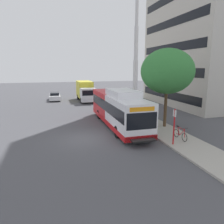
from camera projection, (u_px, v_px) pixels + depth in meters
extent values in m
plane|color=#4C4C51|center=(74.00, 117.00, 24.62)|extent=(120.00, 120.00, 0.00)
cube|color=#A8A399|center=(138.00, 116.00, 24.60)|extent=(3.00, 56.00, 0.14)
cube|color=white|center=(128.00, 115.00, 17.99)|extent=(2.54, 5.80, 2.73)
cube|color=red|center=(110.00, 104.00, 23.45)|extent=(2.54, 5.80, 2.73)
cube|color=red|center=(118.00, 120.00, 20.95)|extent=(2.57, 11.60, 0.44)
cube|color=black|center=(118.00, 105.00, 20.64)|extent=(2.58, 11.25, 0.96)
cube|color=black|center=(142.00, 121.00, 15.26)|extent=(2.34, 0.10, 1.24)
cube|color=orange|center=(142.00, 109.00, 15.07)|extent=(1.91, 0.08, 0.32)
cube|color=white|center=(123.00, 93.00, 19.01)|extent=(2.16, 4.06, 0.60)
cube|color=black|center=(143.00, 140.00, 15.16)|extent=(1.78, 0.60, 0.10)
cylinder|color=black|center=(118.00, 132.00, 17.27)|extent=(0.30, 1.00, 1.00)
cylinder|color=black|center=(143.00, 130.00, 17.88)|extent=(0.30, 1.00, 1.00)
cylinder|color=black|center=(99.00, 114.00, 23.66)|extent=(0.30, 1.00, 1.00)
cylinder|color=black|center=(119.00, 113.00, 24.27)|extent=(0.30, 1.00, 1.00)
cylinder|color=red|center=(174.00, 127.00, 15.26)|extent=(0.10, 0.10, 2.60)
cube|color=white|center=(175.00, 113.00, 15.05)|extent=(0.04, 0.36, 0.48)
torus|color=black|center=(184.00, 137.00, 16.01)|extent=(0.04, 0.66, 0.66)
torus|color=black|center=(176.00, 133.00, 17.05)|extent=(0.04, 0.66, 0.66)
cylinder|color=#B2191E|center=(182.00, 133.00, 16.29)|extent=(0.05, 0.64, 0.64)
cylinder|color=#B2191E|center=(179.00, 131.00, 16.71)|extent=(0.05, 0.34, 0.62)
cylinder|color=#B2191E|center=(181.00, 128.00, 16.36)|extent=(0.05, 0.90, 0.05)
cylinder|color=#B2191E|center=(178.00, 134.00, 16.84)|extent=(0.05, 0.45, 0.08)
cylinder|color=#B2191E|center=(185.00, 133.00, 15.97)|extent=(0.05, 0.10, 0.67)
cylinder|color=black|center=(185.00, 129.00, 15.92)|extent=(0.52, 0.03, 0.03)
cube|color=black|center=(178.00, 126.00, 16.78)|extent=(0.12, 0.24, 0.06)
cylinder|color=#4C3823|center=(165.00, 109.00, 19.89)|extent=(0.28, 0.28, 3.34)
ellipsoid|color=#337A38|center=(167.00, 71.00, 19.17)|extent=(4.76, 4.76, 4.04)
cube|color=silver|center=(55.00, 97.00, 36.94)|extent=(1.80, 4.50, 0.70)
cube|color=black|center=(55.00, 94.00, 36.93)|extent=(1.48, 2.34, 0.56)
cylinder|color=black|center=(50.00, 100.00, 35.50)|extent=(0.20, 0.64, 0.64)
cylinder|color=black|center=(60.00, 99.00, 35.93)|extent=(0.20, 0.64, 0.64)
cylinder|color=black|center=(50.00, 97.00, 38.04)|extent=(0.20, 0.64, 0.64)
cylinder|color=black|center=(59.00, 97.00, 38.47)|extent=(0.20, 0.64, 0.64)
cube|color=silver|center=(88.00, 95.00, 33.65)|extent=(2.30, 2.00, 2.10)
cube|color=yellow|center=(85.00, 89.00, 36.83)|extent=(2.30, 5.00, 2.70)
cube|color=black|center=(89.00, 93.00, 32.66)|extent=(2.07, 0.08, 0.80)
cylinder|color=black|center=(81.00, 100.00, 33.97)|extent=(0.26, 0.92, 0.92)
cylinder|color=black|center=(94.00, 100.00, 34.53)|extent=(0.26, 0.92, 0.92)
cylinder|color=black|center=(78.00, 97.00, 37.87)|extent=(0.26, 0.92, 0.92)
cylinder|color=black|center=(90.00, 96.00, 38.42)|extent=(0.26, 0.92, 0.92)
cube|color=black|center=(201.00, 93.00, 33.06)|extent=(11.86, 15.36, 1.10)
cube|color=black|center=(203.00, 72.00, 32.38)|extent=(11.86, 15.36, 1.10)
cube|color=black|center=(205.00, 49.00, 31.70)|extent=(11.86, 15.36, 1.10)
cube|color=black|center=(207.00, 25.00, 31.02)|extent=(11.86, 15.36, 1.10)
cube|color=black|center=(209.00, 1.00, 30.33)|extent=(11.86, 15.36, 1.10)
cylinder|color=#B7B7BC|center=(135.00, 76.00, 48.72)|extent=(1.10, 1.10, 7.16)
cylinder|color=#B7B7BC|center=(136.00, 43.00, 47.24)|extent=(0.91, 0.91, 7.16)
cylinder|color=#B7B7BC|center=(137.00, 9.00, 45.77)|extent=(0.72, 0.72, 7.16)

